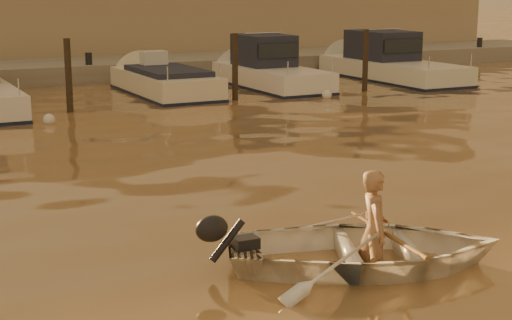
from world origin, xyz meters
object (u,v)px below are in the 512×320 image
moored_boat_4 (271,69)px  moored_boat_5 (392,63)px  person (374,231)px  dinghy (366,249)px  moored_boat_3 (165,87)px

moored_boat_4 → moored_boat_5: (5.02, 0.00, 0.00)m
person → dinghy: bearing=90.0°
person → moored_boat_5: 19.96m
person → moored_boat_3: 16.26m
person → moored_boat_4: moored_boat_4 is taller
moored_boat_4 → moored_boat_5: 5.02m
moored_boat_3 → moored_boat_4: (3.81, 0.00, 0.40)m
person → moored_boat_3: (3.17, 15.95, -0.24)m
moored_boat_3 → moored_boat_5: moored_boat_5 is taller
moored_boat_3 → moored_boat_5: (8.82, 0.00, 0.40)m
dinghy → person: size_ratio=2.22×
dinghy → moored_boat_5: bearing=-14.3°
person → moored_boat_5: moored_boat_5 is taller
person → moored_boat_4: 17.41m
moored_boat_3 → moored_boat_5: 8.83m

